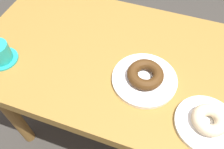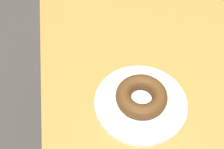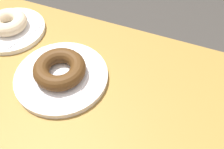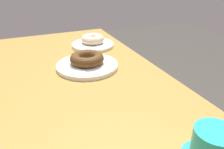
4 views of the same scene
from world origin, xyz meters
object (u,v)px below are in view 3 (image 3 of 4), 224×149
object	(u,v)px
donut_chocolate_ring	(60,69)
donut_sugar_ring	(8,22)
plate_sugar_ring	(11,30)
plate_chocolate_ring	(62,77)

from	to	relation	value
donut_chocolate_ring	donut_sugar_ring	xyz separation A→B (m)	(-0.23, 0.10, -0.00)
donut_chocolate_ring	plate_sugar_ring	distance (m)	0.26
plate_sugar_ring	donut_sugar_ring	bearing A→B (deg)	90.00
donut_sugar_ring	plate_sugar_ring	bearing A→B (deg)	-90.00
plate_sugar_ring	donut_sugar_ring	distance (m)	0.03
donut_sugar_ring	donut_chocolate_ring	bearing A→B (deg)	-23.83
plate_chocolate_ring	donut_sugar_ring	xyz separation A→B (m)	(-0.23, 0.10, 0.03)
plate_chocolate_ring	plate_sugar_ring	distance (m)	0.25
plate_chocolate_ring	donut_sugar_ring	world-z (taller)	donut_sugar_ring
donut_chocolate_ring	donut_sugar_ring	distance (m)	0.25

